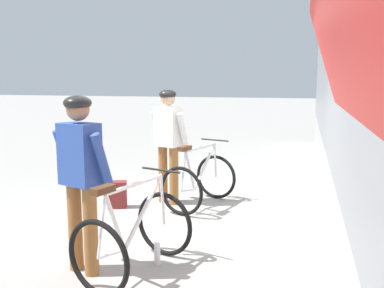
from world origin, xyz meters
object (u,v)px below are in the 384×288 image
cyclist_near_in_blue (81,169)px  backpack_on_platform (117,194)px  cyclist_far_in_white (168,136)px  water_bottle_near_the_bikes (157,253)px  bicycle_near_white (134,235)px  bicycle_far_silver (199,181)px

cyclist_near_in_blue → backpack_on_platform: cyclist_near_in_blue is taller
backpack_on_platform → cyclist_far_in_white: bearing=11.6°
water_bottle_near_the_bikes → backpack_on_platform: bearing=126.7°
bicycle_near_white → bicycle_far_silver: 2.32m
water_bottle_near_the_bikes → cyclist_far_in_white: bearing=105.3°
cyclist_far_in_white → water_bottle_near_the_bikes: size_ratio=7.62×
cyclist_near_in_blue → cyclist_far_in_white: (0.07, 2.46, 0.00)m
cyclist_far_in_white → bicycle_far_silver: 0.83m
cyclist_far_in_white → bicycle_far_silver: (0.51, -0.05, -0.65)m
bicycle_near_white → cyclist_near_in_blue: bearing=-170.4°
backpack_on_platform → cyclist_near_in_blue: bearing=-94.3°
cyclist_far_in_white → water_bottle_near_the_bikes: (0.58, -2.11, -0.94)m
cyclist_far_in_white → bicycle_near_white: bearing=-79.6°
bicycle_near_white → bicycle_far_silver: same height
cyclist_near_in_blue → backpack_on_platform: size_ratio=4.40×
bicycle_near_white → water_bottle_near_the_bikes: (0.14, 0.27, -0.29)m
cyclist_far_in_white → backpack_on_platform: (-0.67, -0.43, -0.85)m
cyclist_near_in_blue → water_bottle_near_the_bikes: bearing=28.5°
cyclist_near_in_blue → bicycle_near_white: (0.51, 0.09, -0.65)m
bicycle_near_white → water_bottle_near_the_bikes: bicycle_near_white is taller
cyclist_near_in_blue → bicycle_far_silver: bearing=76.4°
bicycle_far_silver → cyclist_near_in_blue: bearing=-103.6°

